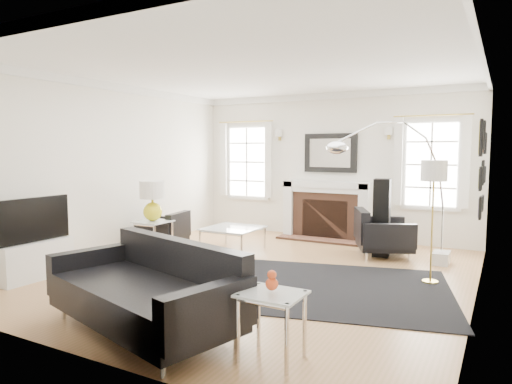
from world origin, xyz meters
The scene contains 25 objects.
floor centered at (0.00, 0.00, 0.00)m, with size 6.00×6.00×0.00m, color #A87C46.
back_wall centered at (0.00, 3.00, 1.40)m, with size 5.50×0.04×2.80m, color white.
front_wall centered at (0.00, -3.00, 1.40)m, with size 5.50×0.04×2.80m, color white.
left_wall centered at (-2.75, 0.00, 1.40)m, with size 0.04×6.00×2.80m, color white.
right_wall centered at (2.75, 0.00, 1.40)m, with size 0.04×6.00×2.80m, color white.
ceiling centered at (0.00, 0.00, 2.80)m, with size 5.50×6.00×0.02m, color white.
crown_molding centered at (0.00, 0.00, 2.74)m, with size 5.50×6.00×0.12m, color white.
fireplace centered at (0.00, 2.79, 0.54)m, with size 1.70×0.69×1.11m.
mantel_mirror centered at (0.00, 2.95, 1.65)m, with size 1.05×0.07×0.75m.
window_left centered at (-1.85, 2.95, 1.46)m, with size 1.24×0.15×1.62m.
window_right centered at (1.85, 2.95, 1.46)m, with size 1.24×0.15×1.62m.
gallery_wall centered at (2.72, 1.30, 1.53)m, with size 0.04×1.73×1.29m.
tv_unit centered at (-2.44, -1.70, 0.33)m, with size 0.35×1.00×1.09m.
area_rug centered at (1.20, -0.20, 0.01)m, with size 2.76×2.30×0.01m, color black.
sofa centered at (0.08, -2.29, 0.37)m, with size 2.27×1.47×0.68m.
armchair_left centered at (-2.15, 0.61, 0.29)m, with size 0.82×0.88×0.53m.
armchair_right centered at (1.27, 1.82, 0.35)m, with size 1.11×1.17×0.62m.
coffee_table centered at (-1.04, 1.05, 0.36)m, with size 0.88×0.88×0.39m.
side_table_left centered at (-1.99, 0.12, 0.45)m, with size 0.51×0.51×0.56m.
nesting_table centered at (1.38, -2.29, 0.44)m, with size 0.51×0.43×0.56m.
gourd_lamp centered at (-1.99, 0.12, 0.94)m, with size 0.41×0.41×0.65m.
orange_vase centered at (1.38, -2.29, 0.65)m, with size 0.10×0.10×0.17m.
arc_floor_lamp centered at (1.56, 1.19, 1.19)m, with size 1.55×1.44×2.20m.
stick_floor_lamp centered at (2.20, 0.62, 1.37)m, with size 0.32×0.32×1.58m.
speaker_tower centered at (1.28, 1.82, 0.62)m, with size 0.25×0.25×1.25m, color black.
Camera 1 is at (2.99, -5.49, 1.71)m, focal length 32.00 mm.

